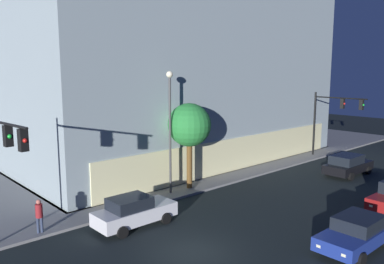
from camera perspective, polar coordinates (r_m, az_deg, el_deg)
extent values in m
plane|color=black|center=(18.77, -0.23, -17.31)|extent=(120.00, 120.00, 0.00)
cube|color=#4C4C51|center=(43.94, -8.22, -1.98)|extent=(30.14, 30.10, 0.15)
cube|color=#F9F0B3|center=(32.81, 6.32, -3.10)|extent=(26.76, 0.60, 2.71)
cube|color=#93A4AA|center=(43.19, -8.50, 10.35)|extent=(29.74, 29.70, 18.64)
cylinder|color=black|center=(18.15, -25.64, 1.11)|extent=(0.44, 4.13, 0.12)
cube|color=black|center=(18.03, -25.30, -0.52)|extent=(0.34, 0.34, 0.90)
sphere|color=green|center=(17.86, -25.08, -0.59)|extent=(0.18, 0.18, 0.18)
cube|color=black|center=(16.70, -23.45, -1.09)|extent=(0.34, 0.34, 0.90)
sphere|color=red|center=(16.54, -23.20, -1.16)|extent=(0.18, 0.18, 0.18)
cylinder|color=black|center=(39.87, 17.42, 1.17)|extent=(0.18, 0.18, 6.15)
cylinder|color=black|center=(38.42, 20.83, 4.67)|extent=(0.16, 5.02, 0.12)
cube|color=black|center=(38.34, 21.12, 3.89)|extent=(0.32, 0.32, 0.90)
sphere|color=red|center=(38.26, 21.36, 3.87)|extent=(0.18, 0.18, 0.18)
cube|color=black|center=(37.58, 23.51, 3.66)|extent=(0.32, 0.32, 0.90)
sphere|color=green|center=(37.50, 23.76, 3.64)|extent=(0.18, 0.18, 0.18)
cylinder|color=#404040|center=(25.90, -3.22, -0.58)|extent=(0.16, 0.16, 7.77)
sphere|color=#F9EFC6|center=(25.55, -3.30, 8.39)|extent=(0.44, 0.44, 0.44)
cylinder|color=brown|center=(27.38, -0.38, -4.85)|extent=(0.40, 0.40, 3.28)
sphere|color=#278137|center=(26.85, -0.38, 1.05)|extent=(3.00, 3.00, 3.00)
cylinder|color=#2D3851|center=(21.80, -21.09, -12.50)|extent=(0.14, 0.14, 0.81)
cylinder|color=#2D3851|center=(21.77, -21.57, -12.56)|extent=(0.14, 0.14, 0.81)
cylinder|color=maroon|center=(21.53, -21.44, -10.66)|extent=(0.36, 0.36, 0.69)
sphere|color=#C66759|center=(21.39, -21.52, -9.48)|extent=(0.24, 0.24, 0.24)
cube|color=silver|center=(21.71, -8.29, -11.72)|extent=(4.50, 1.79, 0.74)
cube|color=black|center=(21.30, -9.10, -10.20)|extent=(2.13, 1.61, 0.62)
cube|color=#F9F4CC|center=(23.33, -4.51, -10.17)|extent=(0.12, 0.20, 0.12)
cube|color=#F9F4CC|center=(22.54, -2.81, -10.85)|extent=(0.12, 0.20, 0.12)
cylinder|color=black|center=(23.27, -6.64, -11.23)|extent=(0.62, 0.24, 0.62)
cylinder|color=black|center=(21.94, -3.84, -12.46)|extent=(0.62, 0.24, 0.62)
cylinder|color=black|center=(21.87, -12.72, -12.74)|extent=(0.62, 0.24, 0.62)
cylinder|color=black|center=(20.45, -10.15, -14.22)|extent=(0.62, 0.24, 0.62)
cube|color=navy|center=(20.40, 22.68, -13.90)|extent=(4.45, 1.98, 0.63)
cube|color=black|center=(20.46, 23.20, -12.01)|extent=(2.27, 1.76, 0.60)
cube|color=#F9F4CC|center=(18.37, 21.32, -16.41)|extent=(0.12, 0.20, 0.12)
cube|color=#F9F4CC|center=(18.85, 18.07, -15.55)|extent=(0.12, 0.20, 0.12)
cylinder|color=black|center=(19.01, 23.48, -16.70)|extent=(0.62, 0.25, 0.62)
cylinder|color=black|center=(19.79, 18.22, -15.35)|extent=(0.62, 0.25, 0.62)
cylinder|color=black|center=(22.05, 21.91, -12.99)|extent=(0.62, 0.25, 0.62)
cube|color=#F9F4CC|center=(24.70, 24.72, -9.76)|extent=(0.13, 0.20, 0.12)
cylinder|color=black|center=(25.64, 24.60, -9.96)|extent=(0.72, 0.26, 0.71)
cube|color=black|center=(33.98, 21.86, -4.75)|extent=(4.76, 2.07, 0.67)
cube|color=black|center=(33.52, 21.65, -3.72)|extent=(2.60, 1.83, 0.69)
cube|color=#F9F4CC|center=(36.26, 22.69, -3.97)|extent=(0.12, 0.20, 0.12)
cube|color=#F9F4CC|center=(35.78, 24.40, -4.24)|extent=(0.12, 0.20, 0.12)
cylinder|color=black|center=(35.76, 21.49, -4.62)|extent=(0.64, 0.25, 0.64)
cylinder|color=black|center=(34.94, 24.37, -5.11)|extent=(0.64, 0.25, 0.64)
cylinder|color=black|center=(33.24, 19.15, -5.49)|extent=(0.64, 0.25, 0.64)
cylinder|color=black|center=(32.36, 22.21, -6.05)|extent=(0.64, 0.25, 0.64)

